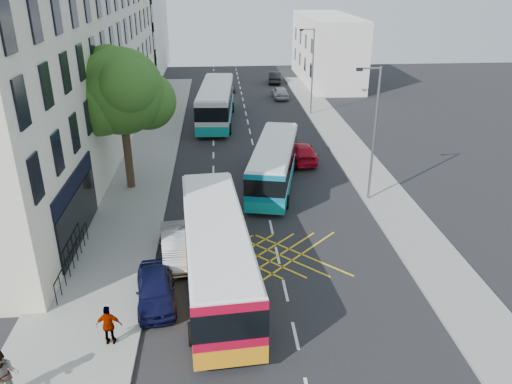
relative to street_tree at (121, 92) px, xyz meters
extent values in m
plane|color=black|center=(8.51, -14.97, -6.29)|extent=(120.00, 120.00, 0.00)
cube|color=gray|center=(0.01, 0.03, -6.22)|extent=(5.00, 70.00, 0.15)
cube|color=gray|center=(16.01, 0.03, -6.22)|extent=(3.00, 70.00, 0.15)
cube|color=beige|center=(-5.49, 9.53, 0.21)|extent=(8.00, 45.00, 13.00)
cube|color=black|center=(-1.44, -6.97, -2.89)|extent=(0.12, 7.00, 0.90)
cube|color=black|center=(-1.44, -6.97, -4.69)|extent=(0.12, 7.00, 2.60)
cube|color=silver|center=(-5.49, 40.03, -1.29)|extent=(8.00, 20.00, 10.00)
cube|color=silver|center=(19.51, 33.03, -2.29)|extent=(6.00, 18.00, 8.00)
cylinder|color=#382619|center=(0.01, 0.03, -3.94)|extent=(0.50, 0.50, 4.40)
sphere|color=#275618|center=(0.01, 0.03, 0.06)|extent=(5.20, 5.20, 5.20)
sphere|color=#275618|center=(1.41, 0.83, -0.74)|extent=(3.60, 3.60, 3.60)
sphere|color=#275618|center=(-1.19, -0.57, -0.54)|extent=(3.80, 3.80, 3.80)
sphere|color=#275618|center=(0.61, -1.27, 0.66)|extent=(3.40, 3.40, 3.40)
sphere|color=#275618|center=(-0.79, 1.13, 1.06)|extent=(3.20, 3.20, 3.20)
cylinder|color=slate|center=(14.81, -2.97, -2.14)|extent=(0.14, 0.14, 8.00)
cylinder|color=slate|center=(14.21, -2.97, 1.76)|extent=(1.20, 0.10, 0.10)
cube|color=black|center=(13.61, -2.97, 1.71)|extent=(0.35, 0.15, 0.18)
cylinder|color=slate|center=(14.81, 17.03, -2.14)|extent=(0.14, 0.14, 8.00)
cylinder|color=slate|center=(14.21, 17.03, 1.76)|extent=(1.20, 0.10, 0.10)
cube|color=black|center=(13.61, 17.03, 1.71)|extent=(0.35, 0.15, 0.18)
cube|color=silver|center=(5.52, -11.23, -4.57)|extent=(3.47, 11.45, 2.72)
cube|color=silver|center=(5.52, -11.23, -3.17)|extent=(3.24, 11.21, 0.12)
cube|color=black|center=(5.52, -11.23, -4.19)|extent=(3.53, 11.51, 1.13)
cube|color=orange|center=(5.52, -11.23, -5.52)|extent=(3.52, 11.50, 0.77)
cube|color=#AC0925|center=(5.97, -16.82, -4.55)|extent=(2.60, 0.31, 2.56)
cube|color=#FF0C0C|center=(4.94, -16.91, -5.27)|extent=(0.25, 0.08, 0.25)
cube|color=#FF0C0C|center=(7.00, -16.75, -5.27)|extent=(0.25, 0.08, 0.25)
cylinder|color=black|center=(3.99, -8.27, -5.83)|extent=(0.36, 0.94, 0.92)
cylinder|color=black|center=(6.55, -8.06, -5.83)|extent=(0.36, 0.94, 0.92)
cylinder|color=black|center=(4.55, -15.11, -5.83)|extent=(0.36, 0.94, 0.92)
cylinder|color=black|center=(7.10, -14.91, -5.83)|extent=(0.36, 0.94, 0.92)
cube|color=silver|center=(9.30, -0.06, -4.76)|extent=(4.41, 10.32, 2.43)
cube|color=silver|center=(9.30, -0.06, -3.50)|extent=(4.19, 10.09, 0.11)
cube|color=black|center=(9.30, -0.06, -4.42)|extent=(4.48, 10.39, 1.01)
cube|color=#0B9490|center=(9.30, -0.06, -5.61)|extent=(4.47, 10.38, 0.69)
cube|color=#0B6C8E|center=(8.22, -4.94, -4.74)|extent=(2.29, 0.60, 2.29)
cube|color=#FF0C0C|center=(7.34, -4.76, -5.38)|extent=(0.26, 0.11, 0.25)
cube|color=#FF0C0C|center=(9.09, -5.15, -5.38)|extent=(0.26, 0.11, 0.25)
cylinder|color=black|center=(8.77, 2.87, -5.88)|extent=(0.43, 0.86, 0.82)
cylinder|color=black|center=(11.01, 2.38, -5.88)|extent=(0.43, 0.86, 0.82)
cylinder|color=black|center=(7.45, -3.12, -5.88)|extent=(0.43, 0.86, 0.82)
cylinder|color=black|center=(9.68, -3.61, -5.88)|extent=(0.43, 0.86, 0.82)
cube|color=silver|center=(5.61, 15.44, -4.46)|extent=(3.54, 12.18, 2.90)
cube|color=silver|center=(5.61, 15.44, -2.96)|extent=(3.31, 11.93, 0.13)
cube|color=black|center=(5.61, 15.44, -4.05)|extent=(3.61, 12.24, 1.20)
cube|color=#0B9390|center=(5.61, 15.44, -5.47)|extent=(3.59, 12.23, 0.82)
cube|color=silver|center=(5.20, 9.47, -4.43)|extent=(2.77, 0.29, 2.73)
cube|color=#FF0C0C|center=(4.09, 9.54, -5.20)|extent=(0.25, 0.08, 0.25)
cube|color=#FF0C0C|center=(6.32, 9.38, -5.20)|extent=(0.25, 0.08, 0.25)
cylinder|color=black|center=(4.47, 18.80, -5.80)|extent=(0.37, 1.00, 0.98)
cylinder|color=black|center=(7.19, 18.62, -5.80)|extent=(0.37, 1.00, 0.98)
cylinder|color=black|center=(3.97, 11.50, -5.80)|extent=(0.37, 1.00, 0.98)
cylinder|color=black|center=(6.70, 11.31, -5.80)|extent=(0.37, 1.00, 0.98)
imported|color=#0D0F34|center=(2.91, -12.34, -5.62)|extent=(2.11, 4.13, 1.35)
imported|color=#999BA0|center=(3.59, -8.83, -5.58)|extent=(2.03, 4.46, 1.42)
imported|color=#B8071A|center=(11.83, 4.36, -5.61)|extent=(1.97, 4.70, 1.36)
imported|color=#393D40|center=(6.67, 28.35, -5.69)|extent=(2.28, 4.45, 1.20)
imported|color=#A8AAB0|center=(12.66, 24.23, -5.62)|extent=(1.68, 3.97, 1.34)
imported|color=black|center=(13.03, 32.58, -5.59)|extent=(1.99, 4.39, 1.40)
imported|color=gray|center=(-1.29, -17.51, -5.17)|extent=(1.07, 0.91, 1.94)
imported|color=gray|center=(1.51, -15.01, -5.32)|extent=(0.97, 0.42, 1.64)
camera|label=1|loc=(5.80, -30.21, 6.67)|focal=35.00mm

